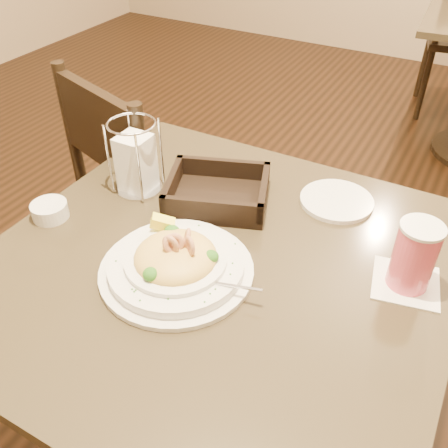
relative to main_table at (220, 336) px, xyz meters
The scene contains 9 objects.
ground 0.51m from the main_table, ahead, with size 7.00×7.00×0.00m, color black.
main_table is the anchor object (origin of this frame).
dining_chair_near 0.59m from the main_table, 141.16° to the left, with size 0.53×0.53×0.93m.
pasta_bowl 0.28m from the main_table, 129.10° to the right, with size 0.33×0.30×0.10m.
drink_glass 0.47m from the main_table, 18.60° to the left, with size 0.14×0.14×0.14m.
bread_basket 0.33m from the main_table, 120.35° to the left, with size 0.28×0.25×0.06m.
napkin_caddy 0.45m from the main_table, 155.93° to the left, with size 0.11×0.11×0.18m.
side_plate 0.41m from the main_table, 65.30° to the left, with size 0.17×0.17×0.01m, color white.
butter_ramekin 0.48m from the main_table, behind, with size 0.08×0.08×0.04m, color white.
Camera 1 is at (0.37, -0.64, 1.42)m, focal length 40.00 mm.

